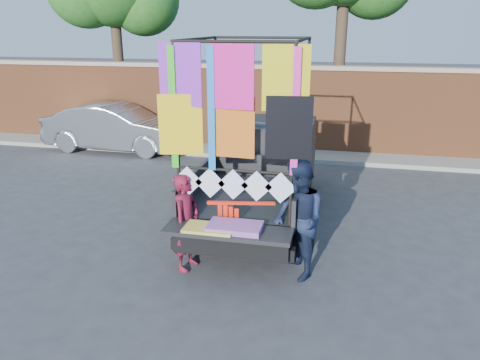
% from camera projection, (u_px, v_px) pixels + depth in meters
% --- Properties ---
extents(ground, '(90.00, 90.00, 0.00)m').
position_uv_depth(ground, '(260.00, 253.00, 8.05)').
color(ground, '#38383A').
rests_on(ground, ground).
extents(brick_wall, '(30.00, 0.45, 2.61)m').
position_uv_depth(brick_wall, '(302.00, 109.00, 14.12)').
color(brick_wall, brown).
rests_on(brick_wall, ground).
extents(curb, '(30.00, 1.20, 0.12)m').
position_uv_depth(curb, '(298.00, 155.00, 13.87)').
color(curb, gray).
rests_on(curb, ground).
extents(pickup_truck, '(2.24, 5.62, 3.54)m').
position_uv_depth(pickup_truck, '(264.00, 168.00, 9.76)').
color(pickup_truck, black).
rests_on(pickup_truck, ground).
extents(sedan, '(4.50, 1.72, 1.46)m').
position_uv_depth(sedan, '(117.00, 127.00, 14.42)').
color(sedan, '#B1B4B9').
rests_on(sedan, ground).
extents(woman, '(0.48, 0.63, 1.57)m').
position_uv_depth(woman, '(186.00, 222.00, 7.34)').
color(woman, maroon).
rests_on(woman, ground).
extents(man, '(1.06, 1.13, 1.86)m').
position_uv_depth(man, '(298.00, 220.00, 7.05)').
color(man, '#161F38').
rests_on(man, ground).
extents(streamer_bundle, '(1.03, 0.25, 0.71)m').
position_uv_depth(streamer_bundle, '(234.00, 215.00, 7.17)').
color(streamer_bundle, '#FF260D').
rests_on(streamer_bundle, ground).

